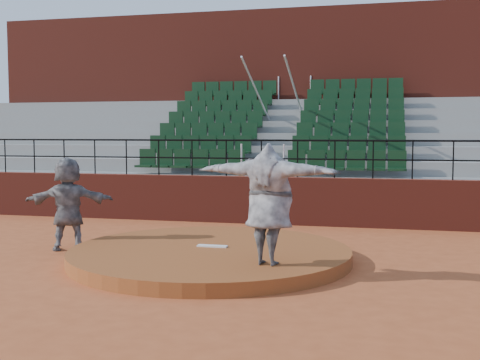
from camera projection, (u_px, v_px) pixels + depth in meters
The scene contains 9 objects.
ground at pixel (210, 261), 11.79m from camera, with size 90.00×90.00×0.00m, color #AE4F27.
pitchers_mound at pixel (210, 254), 11.78m from camera, with size 5.50×5.50×0.25m, color brown.
pitching_rubber at pixel (212, 246), 11.92m from camera, with size 0.60×0.15×0.03m, color white.
boundary_wall at pixel (261, 200), 16.59m from camera, with size 24.00×0.30×1.30m, color maroon.
wall_railing at pixel (261, 150), 16.48m from camera, with size 24.04×0.05×1.03m.
seating_deck at pixel (283, 165), 20.06m from camera, with size 24.00×5.97×4.63m.
press_box_facade at pixel (300, 106), 23.72m from camera, with size 24.00×3.00×7.10m, color maroon.
pitcher at pixel (269, 204), 10.26m from camera, with size 2.56×0.70×2.09m, color black.
fielder at pixel (68, 204), 12.83m from camera, with size 1.85×0.59×2.00m, color black.
Camera 1 is at (3.30, -11.17, 2.51)m, focal length 45.00 mm.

